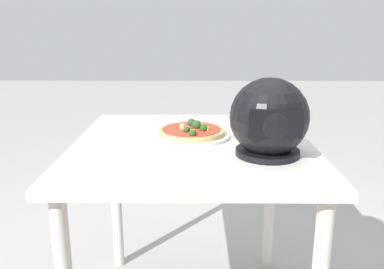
{
  "coord_description": "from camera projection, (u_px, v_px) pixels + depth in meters",
  "views": [
    {
      "loc": [
        -0.01,
        1.44,
        1.2
      ],
      "look_at": [
        0.0,
        -0.04,
        0.79
      ],
      "focal_mm": 38.4,
      "sensor_mm": 36.0,
      "label": 1
    }
  ],
  "objects": [
    {
      "name": "pizza",
      "position": [
        192.0,
        131.0,
        1.57
      ],
      "size": [
        0.25,
        0.25,
        0.05
      ],
      "color": "tan",
      "rests_on": "pizza_plate"
    },
    {
      "name": "pizza_plate",
      "position": [
        191.0,
        135.0,
        1.57
      ],
      "size": [
        0.29,
        0.29,
        0.01
      ],
      "primitive_type": "cylinder",
      "color": "white",
      "rests_on": "dining_table"
    },
    {
      "name": "motorcycle_helmet",
      "position": [
        269.0,
        119.0,
        1.33
      ],
      "size": [
        0.26,
        0.26,
        0.26
      ],
      "color": "black",
      "rests_on": "dining_table"
    },
    {
      "name": "dining_table",
      "position": [
        193.0,
        169.0,
        1.53
      ],
      "size": [
        0.87,
        0.91,
        0.77
      ],
      "color": "beige",
      "rests_on": "ground"
    }
  ]
}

